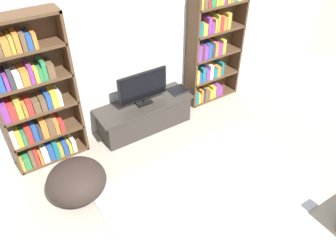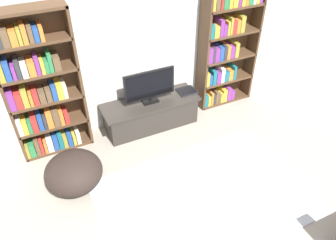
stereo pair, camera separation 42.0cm
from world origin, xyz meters
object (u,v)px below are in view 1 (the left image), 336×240
bookshelf_left (33,100)px  tv_stand (144,115)px  bookshelf_right (212,43)px  television (143,88)px  laptop (178,90)px  beanbag_ottoman (77,181)px

bookshelf_left → tv_stand: bearing=-5.6°
bookshelf_left → bookshelf_right: 2.85m
tv_stand → television: television is taller
bookshelf_left → television: 1.51m
laptop → beanbag_ottoman: (-1.99, -0.73, -0.23)m
bookshelf_right → television: bearing=-174.1°
tv_stand → television: (0.00, 0.00, 0.50)m
tv_stand → laptop: laptop is taller
laptop → tv_stand: bearing=-179.5°
beanbag_ottoman → tv_stand: bearing=28.0°
television → laptop: 0.68m
television → beanbag_ottoman: size_ratio=1.08×
bookshelf_left → television: bookshelf_left is taller
bookshelf_left → tv_stand: (1.48, -0.14, -0.76)m
laptop → bookshelf_right: bearing=10.6°
bookshelf_left → beanbag_ottoman: bookshelf_left is taller
television → beanbag_ottoman: (-1.36, -0.73, -0.50)m
television → beanbag_ottoman: bearing=-151.9°
bookshelf_right → television: bookshelf_right is taller
television → bookshelf_left: bearing=174.5°
television → beanbag_ottoman: 1.62m
tv_stand → beanbag_ottoman: beanbag_ottoman is taller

